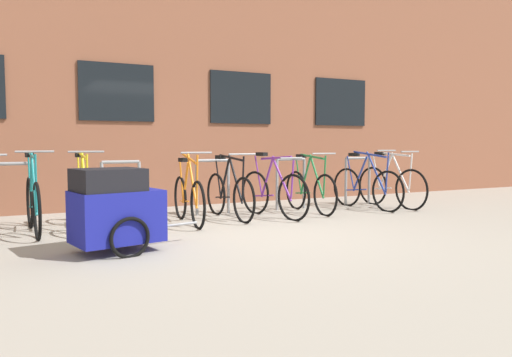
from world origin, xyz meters
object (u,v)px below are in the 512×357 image
bicycle_purple (273,192)px  bike_trailer (115,209)px  bicycle_orange (188,198)px  bicycle_blue (366,187)px  bicycle_green (310,190)px  bicycle_teal (33,203)px  bicycle_black (229,194)px  bicycle_yellow (83,201)px  bicycle_white (391,185)px

bicycle_purple → bike_trailer: size_ratio=1.14×
bicycle_orange → bicycle_blue: bearing=2.5°
bicycle_green → bicycle_teal: (-4.35, -0.09, 0.02)m
bicycle_blue → bicycle_black: bearing=179.2°
bicycle_blue → bicycle_black: size_ratio=1.01×
bicycle_green → bicycle_teal: size_ratio=0.96×
bicycle_yellow → bicycle_teal: size_ratio=1.01×
bicycle_purple → bicycle_blue: 2.01m
bicycle_blue → bicycle_black: 2.70m
bicycle_white → bicycle_green: 1.73m
bicycle_white → bicycle_green: bicycle_white is taller
bicycle_black → bicycle_teal: bicycle_teal is taller
bicycle_green → bicycle_yellow: bearing=-179.2°
bicycle_orange → bicycle_purple: size_ratio=1.00×
bicycle_orange → bicycle_white: (3.99, 0.12, 0.02)m
bicycle_purple → bicycle_white: size_ratio=0.99×
bicycle_white → bicycle_teal: bearing=179.9°
bicycle_orange → bicycle_purple: bearing=0.1°
bicycle_purple → bicycle_orange: bearing=-179.9°
bicycle_purple → bicycle_teal: (-3.52, 0.13, 0.01)m
bicycle_green → bicycle_teal: 4.35m
bicycle_teal → bicycle_yellow: bearing=2.8°
bicycle_orange → bike_trailer: bicycle_orange is taller
bicycle_black → bike_trailer: (-2.08, -1.70, 0.09)m
bicycle_blue → bicycle_green: bicycle_blue is taller
bicycle_white → bike_trailer: bearing=-162.9°
bike_trailer → bicycle_black: bearing=39.4°
bicycle_orange → bicycle_black: (0.73, 0.18, 0.01)m
bicycle_orange → bicycle_blue: bicycle_blue is taller
bicycle_purple → bike_trailer: (-2.77, -1.52, 0.08)m
bicycle_blue → bicycle_white: (0.56, -0.03, 0.00)m
bicycle_orange → bicycle_teal: (-2.09, 0.13, 0.02)m
bicycle_yellow → bicycle_black: bearing=0.5°
bike_trailer → bicycle_yellow: bearing=94.0°
bicycle_blue → bike_trailer: bicycle_blue is taller
bicycle_green → bicycle_purple: bearing=-165.5°
bicycle_yellow → bicycle_white: bearing=-0.5°
bicycle_yellow → bike_trailer: size_ratio=1.20×
bicycle_orange → bicycle_white: size_ratio=0.98×
bicycle_yellow → bicycle_white: 5.45m
bicycle_black → bicycle_white: (3.25, -0.06, 0.02)m
bicycle_black → bicycle_green: size_ratio=1.03×
bicycle_yellow → bicycle_white: size_ratio=1.04×
bicycle_orange → bicycle_teal: size_ratio=0.96×
bicycle_yellow → bike_trailer: bicycle_yellow is taller
bicycle_orange → bicycle_green: bicycle_orange is taller
bicycle_purple → bicycle_yellow: 2.89m
bicycle_purple → bike_trailer: 3.16m
bicycle_purple → bicycle_blue: size_ratio=0.96×
bicycle_black → bicycle_teal: bearing=-179.0°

